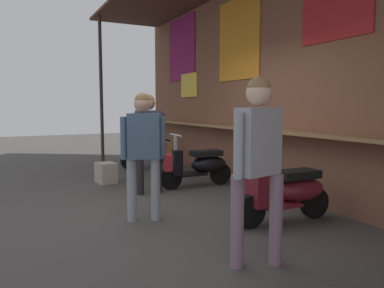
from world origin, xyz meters
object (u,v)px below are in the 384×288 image
Objects in this scene: shopper_browsing at (258,150)px; shopper_passing at (144,144)px; scooter_maroon at (289,191)px; shopper_with_handbag at (150,134)px; scooter_black at (200,165)px; merchandise_crate at (106,173)px; scooter_blue at (153,151)px.

shopper_passing is (-1.75, -0.43, -0.08)m from shopper_browsing.
shopper_passing is at bearing 1.46° from shopper_browsing.
shopper_passing is (-0.89, -1.58, 0.59)m from scooter_maroon.
shopper_passing is (1.33, -0.57, -0.02)m from shopper_with_handbag.
shopper_passing reaches higher than scooter_black.
shopper_with_handbag is at bearing 19.39° from merchandise_crate.
shopper_browsing is 4.39m from merchandise_crate.
shopper_browsing reaches higher than merchandise_crate.
shopper_passing is (3.82, -1.58, 0.59)m from scooter_blue.
merchandise_crate is at bearing -8.56° from shopper_browsing.
scooter_blue is 2.38m from scooter_black.
scooter_black is 3.50× the size of merchandise_crate.
scooter_blue is at bearing 131.66° from merchandise_crate.
shopper_with_handbag reaches higher than scooter_black.
scooter_blue is 1.00× the size of scooter_black.
shopper_passing reaches higher than scooter_blue.
shopper_with_handbag is (-2.21, -1.01, 0.61)m from scooter_maroon.
shopper_browsing is (3.19, -1.15, 0.67)m from scooter_black.
merchandise_crate is (-1.10, -1.44, -0.20)m from scooter_black.
shopper_browsing is (0.86, -1.15, 0.67)m from scooter_maroon.
scooter_blue is 2.76m from shopper_with_handbag.
scooter_black is 0.85× the size of shopper_with_handbag.
scooter_black is at bearing -87.31° from scooter_maroon.
shopper_browsing reaches higher than shopper_passing.
shopper_with_handbag is at bearing -62.79° from scooter_maroon.
shopper_with_handbag reaches higher than scooter_blue.
shopper_with_handbag is 1.44m from shopper_passing.
shopper_passing is 2.67m from merchandise_crate.
scooter_blue is 0.82× the size of shopper_browsing.
merchandise_crate is (-1.22, -0.43, -0.80)m from shopper_with_handbag.
merchandise_crate is at bearing 14.58° from shopper_passing.
shopper_with_handbag is 3.08m from shopper_browsing.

